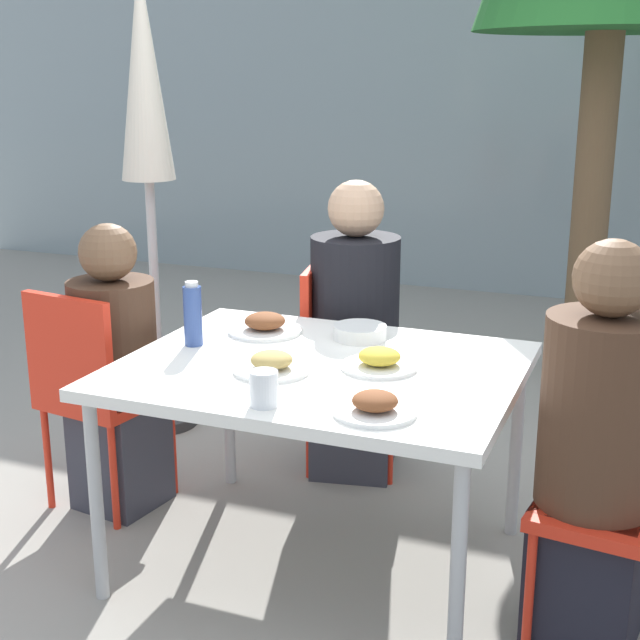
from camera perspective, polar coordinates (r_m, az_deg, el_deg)
ground_plane at (r=3.22m, az=-0.00°, el=-15.25°), size 24.00×24.00×0.00m
building_facade at (r=6.92m, az=13.59°, el=13.91°), size 10.00×0.20×3.00m
dining_table at (r=2.93m, az=-0.00°, el=-3.83°), size 1.28×1.03×0.73m
chair_left at (r=3.48m, az=-14.42°, el=-3.96°), size 0.45×0.45×0.88m
person_left at (r=3.50m, az=-12.94°, el=-3.52°), size 0.33×0.33×1.12m
chair_right at (r=2.77m, az=18.52°, el=-9.45°), size 0.45×0.45×0.88m
person_right at (r=2.68m, az=17.25°, el=-8.68°), size 0.34×0.34×1.23m
chair_far at (r=3.78m, az=1.13°, el=-1.91°), size 0.47×0.47×0.88m
person_far at (r=3.70m, az=2.23°, el=-1.21°), size 0.39×0.39×1.24m
closed_umbrella at (r=4.13m, az=-11.08°, el=12.72°), size 0.36×0.36×2.14m
plate_0 at (r=2.84m, az=-3.11°, el=-2.85°), size 0.24×0.24×0.07m
plate_1 at (r=3.27m, az=-3.54°, el=-0.32°), size 0.27×0.27×0.07m
plate_2 at (r=2.50m, az=3.54°, el=-5.51°), size 0.24×0.24×0.07m
plate_3 at (r=2.87m, az=3.83°, el=-2.62°), size 0.25×0.25×0.07m
bottle at (r=3.12m, az=-8.15°, el=0.33°), size 0.06×0.06×0.23m
drinking_cup at (r=2.55m, az=-3.62°, el=-4.40°), size 0.08×0.08×0.10m
salad_bowl at (r=3.19m, az=2.57°, el=-0.78°), size 0.19×0.19×0.05m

